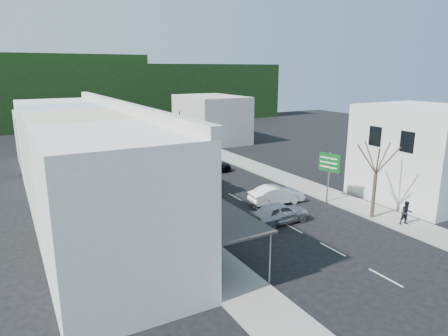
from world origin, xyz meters
TOP-DOWN VIEW (x-y plane):
  - ground at (0.00, 0.00)m, footprint 120.00×120.00m
  - sidewalk_left at (-7.50, 10.00)m, footprint 3.00×52.00m
  - sidewalk_right at (7.50, 10.00)m, footprint 3.00×52.00m
  - shopfront_row at (-12.49, 5.00)m, footprint 8.25×30.00m
  - right_building at (13.50, -4.00)m, footprint 8.00×9.00m
  - distant_block_left at (-12.00, 27.00)m, footprint 8.00×10.00m
  - distant_block_right at (11.00, 30.00)m, footprint 8.00×12.00m
  - hillside at (-1.45, 65.09)m, footprint 80.00×26.00m
  - bus at (-3.00, 10.39)m, footprint 3.67×11.79m
  - car_silver at (-0.25, -2.81)m, footprint 4.41×1.83m
  - car_white at (2.13, 0.83)m, footprint 4.56×2.24m
  - car_red at (-5.00, 1.99)m, footprint 4.72×2.20m
  - car_black_near at (1.78, 12.59)m, footprint 4.62×2.17m
  - car_black_far at (-1.70, 19.30)m, footprint 4.42×1.86m
  - car_navy_far at (3.75, 24.69)m, footprint 4.52×1.89m
  - pedestrian_left at (-6.53, 1.28)m, footprint 0.53×0.68m
  - pedestrian_right at (7.22, -7.72)m, footprint 0.81×0.67m
  - direction_sign at (5.95, -1.10)m, footprint 1.05×2.05m
  - street_tree at (6.30, -5.53)m, footprint 2.81×2.81m
  - traffic_signal at (5.80, 30.00)m, footprint 1.19×1.34m

SIDE VIEW (x-z plane):
  - ground at x=0.00m, z-range 0.00..0.00m
  - sidewalk_left at x=-7.50m, z-range 0.00..0.15m
  - sidewalk_right at x=7.50m, z-range 0.00..0.15m
  - car_silver at x=-0.25m, z-range 0.00..1.40m
  - car_white at x=2.13m, z-range 0.00..1.40m
  - car_red at x=-5.00m, z-range 0.00..1.40m
  - car_black_near at x=1.78m, z-range 0.00..1.40m
  - car_black_far at x=-1.70m, z-range 0.00..1.40m
  - car_navy_far at x=3.75m, z-range 0.00..1.40m
  - pedestrian_left at x=-6.53m, z-range 0.15..1.85m
  - pedestrian_right at x=7.22m, z-range 0.15..1.85m
  - bus at x=-3.00m, z-range 0.00..3.10m
  - direction_sign at x=5.95m, z-range 0.00..4.35m
  - traffic_signal at x=5.80m, z-range 0.00..4.97m
  - distant_block_left at x=-12.00m, z-range 0.00..6.00m
  - distant_block_right at x=11.00m, z-range 0.00..7.00m
  - street_tree at x=6.30m, z-range 0.00..7.05m
  - shopfront_row at x=-12.49m, z-range 0.00..8.00m
  - right_building at x=13.50m, z-range 0.00..8.00m
  - hillside at x=-1.45m, z-range -0.27..13.73m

